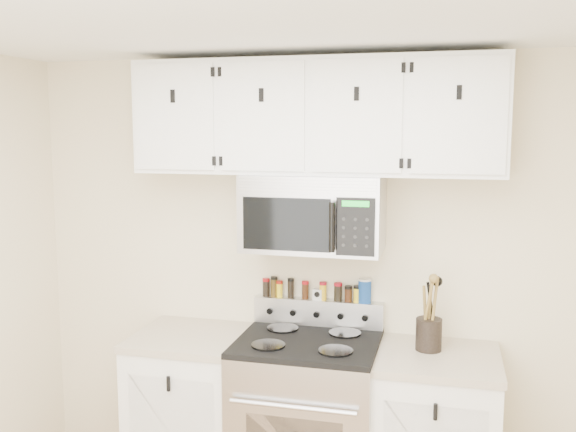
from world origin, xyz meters
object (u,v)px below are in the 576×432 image
Objects in this scene: salt_canister at (365,291)px; utensil_crock at (429,332)px; range at (307,420)px; microwave at (313,213)px.

utensil_crock is at bearing -28.61° from salt_canister.
utensil_crock is 2.88× the size of salt_canister.
salt_canister is (-0.37, 0.20, 0.15)m from utensil_crock.
microwave is at bearing 89.77° from range.
range is 7.93× the size of salt_canister.
microwave is 1.90× the size of utensil_crock.
microwave reaches higher than salt_canister.
salt_canister is at bearing 30.04° from microwave.
salt_canister is at bearing 151.39° from utensil_crock.
microwave is at bearing -149.96° from salt_canister.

